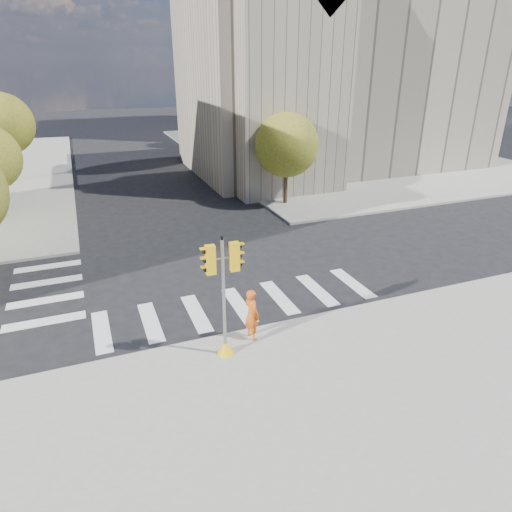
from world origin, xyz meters
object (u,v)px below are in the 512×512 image
(lamp_near, at_px, (270,128))
(traffic_signal, at_px, (224,308))
(photographer, at_px, (252,314))
(lamp_far, at_px, (215,110))

(lamp_near, xyz_separation_m, traffic_signal, (-9.70, -19.19, -2.65))
(lamp_near, bearing_deg, photographer, -114.64)
(lamp_near, bearing_deg, lamp_far, 90.00)
(traffic_signal, xyz_separation_m, photographer, (1.17, 0.59, -0.82))
(lamp_near, distance_m, lamp_far, 14.00)
(lamp_far, height_order, photographer, lamp_far)
(lamp_far, bearing_deg, lamp_near, -90.00)
(lamp_far, xyz_separation_m, photographer, (-8.53, -32.60, -3.48))
(lamp_near, relative_size, traffic_signal, 1.92)
(traffic_signal, distance_m, photographer, 1.55)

